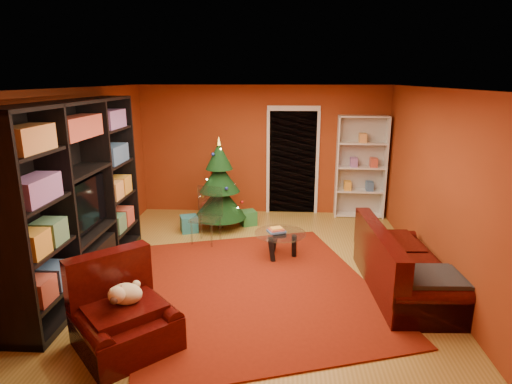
# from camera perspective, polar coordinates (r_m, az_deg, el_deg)

# --- Properties ---
(floor) EXTENTS (5.00, 5.50, 0.05)m
(floor) POSITION_cam_1_polar(r_m,az_deg,el_deg) (6.49, -0.23, -10.14)
(floor) COLOR olive
(floor) RESTS_ON ground
(ceiling) EXTENTS (5.00, 5.50, 0.05)m
(ceiling) POSITION_cam_1_polar(r_m,az_deg,el_deg) (5.87, -0.25, 13.97)
(ceiling) COLOR silver
(ceiling) RESTS_ON wall_back
(wall_back) EXTENTS (5.00, 0.05, 2.60)m
(wall_back) POSITION_cam_1_polar(r_m,az_deg,el_deg) (8.76, 0.98, 5.59)
(wall_back) COLOR #8E3515
(wall_back) RESTS_ON ground
(wall_left) EXTENTS (0.05, 5.50, 2.60)m
(wall_left) POSITION_cam_1_polar(r_m,az_deg,el_deg) (6.70, -22.33, 1.53)
(wall_left) COLOR #8E3515
(wall_left) RESTS_ON ground
(wall_right) EXTENTS (0.05, 5.50, 2.60)m
(wall_right) POSITION_cam_1_polar(r_m,az_deg,el_deg) (6.40, 22.96, 0.87)
(wall_right) COLOR #8E3515
(wall_right) RESTS_ON ground
(doorway) EXTENTS (1.06, 0.60, 2.16)m
(doorway) POSITION_cam_1_polar(r_m,az_deg,el_deg) (8.75, 4.89, 3.87)
(doorway) COLOR black
(doorway) RESTS_ON floor
(rug) EXTENTS (4.01, 4.35, 0.02)m
(rug) POSITION_cam_1_polar(r_m,az_deg,el_deg) (5.89, -0.39, -12.51)
(rug) COLOR maroon
(rug) RESTS_ON floor
(media_unit) EXTENTS (0.52, 3.21, 2.45)m
(media_unit) POSITION_cam_1_polar(r_m,az_deg,el_deg) (6.09, -22.54, -0.47)
(media_unit) COLOR black
(media_unit) RESTS_ON floor
(christmas_tree) EXTENTS (1.02, 1.02, 1.73)m
(christmas_tree) POSITION_cam_1_polar(r_m,az_deg,el_deg) (7.86, -4.87, 1.03)
(christmas_tree) COLOR black
(christmas_tree) RESTS_ON floor
(gift_box_teal) EXTENTS (0.38, 0.38, 0.30)m
(gift_box_teal) POSITION_cam_1_polar(r_m,az_deg,el_deg) (7.92, -8.91, -4.21)
(gift_box_teal) COLOR teal
(gift_box_teal) RESTS_ON floor
(gift_box_green) EXTENTS (0.37, 0.37, 0.28)m
(gift_box_green) POSITION_cam_1_polar(r_m,az_deg,el_deg) (8.20, -1.04, -3.44)
(gift_box_green) COLOR #237136
(gift_box_green) RESTS_ON floor
(gift_box_red) EXTENTS (0.29, 0.29, 0.23)m
(gift_box_red) POSITION_cam_1_polar(r_m,az_deg,el_deg) (8.97, -6.27, -2.05)
(gift_box_red) COLOR #A03024
(gift_box_red) RESTS_ON floor
(white_bookshelf) EXTENTS (0.98, 0.38, 2.08)m
(white_bookshelf) POSITION_cam_1_polar(r_m,az_deg,el_deg) (8.74, 13.80, 3.21)
(white_bookshelf) COLOR white
(white_bookshelf) RESTS_ON floor
(armchair) EXTENTS (1.40, 1.40, 0.77)m
(armchair) POSITION_cam_1_polar(r_m,az_deg,el_deg) (4.75, -17.09, -15.27)
(armchair) COLOR black
(armchair) RESTS_ON rug
(dog) EXTENTS (0.50, 0.49, 0.25)m
(dog) POSITION_cam_1_polar(r_m,az_deg,el_deg) (4.72, -16.94, -12.87)
(dog) COLOR beige
(dog) RESTS_ON armchair
(sofa) EXTENTS (1.00, 2.04, 0.86)m
(sofa) POSITION_cam_1_polar(r_m,az_deg,el_deg) (5.97, 19.32, -8.56)
(sofa) COLOR black
(sofa) RESTS_ON rug
(coffee_table) EXTENTS (1.05, 1.05, 0.50)m
(coffee_table) POSITION_cam_1_polar(r_m,az_deg,el_deg) (6.73, 3.23, -7.02)
(coffee_table) COLOR gray
(coffee_table) RESTS_ON rug
(acrylic_chair) EXTENTS (0.55, 0.58, 0.86)m
(acrylic_chair) POSITION_cam_1_polar(r_m,az_deg,el_deg) (7.25, -6.72, -3.61)
(acrylic_chair) COLOR #66605B
(acrylic_chair) RESTS_ON rug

